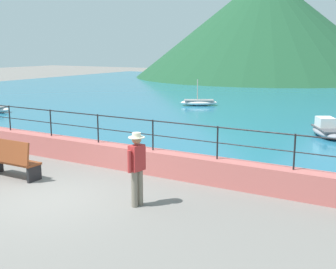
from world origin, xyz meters
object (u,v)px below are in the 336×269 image
at_px(boat_1, 199,102).
at_px(person_walking, 137,165).
at_px(boat_3, 326,130).
at_px(bench_main, 11,159).

bearing_deg(boat_1, person_walking, -68.13).
bearing_deg(boat_3, person_walking, -102.20).
relative_size(person_walking, boat_1, 0.72).
xyz_separation_m(bench_main, person_walking, (4.34, -0.02, 0.42)).
distance_m(person_walking, boat_3, 10.67).
distance_m(person_walking, boat_1, 17.74).
xyz_separation_m(bench_main, boat_3, (6.59, 10.39, -0.23)).
bearing_deg(boat_3, boat_1, 145.70).
relative_size(bench_main, boat_3, 0.70).
relative_size(bench_main, person_walking, 0.97).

